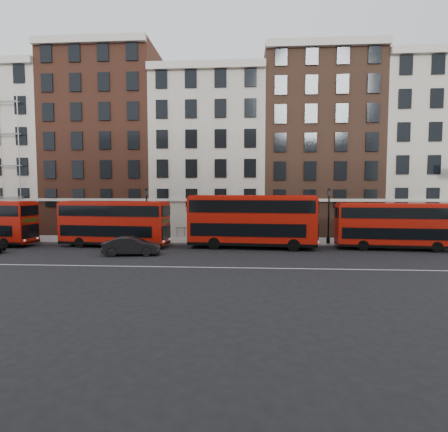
# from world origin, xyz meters

# --- Properties ---
(ground) EXTENTS (120.00, 120.00, 0.00)m
(ground) POSITION_xyz_m (0.00, 0.00, 0.00)
(ground) COLOR black
(ground) RESTS_ON ground
(pavement) EXTENTS (80.00, 5.00, 0.15)m
(pavement) POSITION_xyz_m (0.00, 10.50, 0.07)
(pavement) COLOR gray
(pavement) RESTS_ON ground
(kerb) EXTENTS (80.00, 0.30, 0.16)m
(kerb) POSITION_xyz_m (0.00, 8.00, 0.08)
(kerb) COLOR gray
(kerb) RESTS_ON ground
(road_centre_line) EXTENTS (70.00, 0.12, 0.01)m
(road_centre_line) POSITION_xyz_m (0.00, -2.00, 0.01)
(road_centre_line) COLOR white
(road_centre_line) RESTS_ON ground
(building_terrace) EXTENTS (64.00, 11.95, 22.00)m
(building_terrace) POSITION_xyz_m (-0.31, 17.88, 10.24)
(building_terrace) COLOR #BBB1A1
(building_terrace) RESTS_ON ground
(bus_b) EXTENTS (10.29, 3.53, 4.24)m
(bus_b) POSITION_xyz_m (-7.83, 6.31, 2.27)
(bus_b) COLOR red
(bus_b) RESTS_ON ground
(bus_c) EXTENTS (11.58, 3.58, 4.79)m
(bus_c) POSITION_xyz_m (4.87, 6.31, 2.57)
(bus_c) COLOR red
(bus_c) RESTS_ON ground
(bus_d) EXTENTS (9.95, 3.14, 4.11)m
(bus_d) POSITION_xyz_m (17.34, 6.31, 2.21)
(bus_d) COLOR red
(bus_d) RESTS_ON ground
(car_front) EXTENTS (4.67, 2.16, 1.48)m
(car_front) POSITION_xyz_m (-4.80, 2.19, 0.74)
(car_front) COLOR black
(car_front) RESTS_ON ground
(lamp_post_left) EXTENTS (0.44, 0.44, 5.33)m
(lamp_post_left) POSITION_xyz_m (-5.37, 8.58, 3.08)
(lamp_post_left) COLOR black
(lamp_post_left) RESTS_ON pavement
(lamp_post_right) EXTENTS (0.44, 0.44, 5.33)m
(lamp_post_right) POSITION_xyz_m (12.25, 8.60, 3.08)
(lamp_post_right) COLOR black
(lamp_post_right) RESTS_ON pavement
(iron_railings) EXTENTS (6.60, 0.06, 1.00)m
(iron_railings) POSITION_xyz_m (0.00, 12.70, 0.65)
(iron_railings) COLOR black
(iron_railings) RESTS_ON pavement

